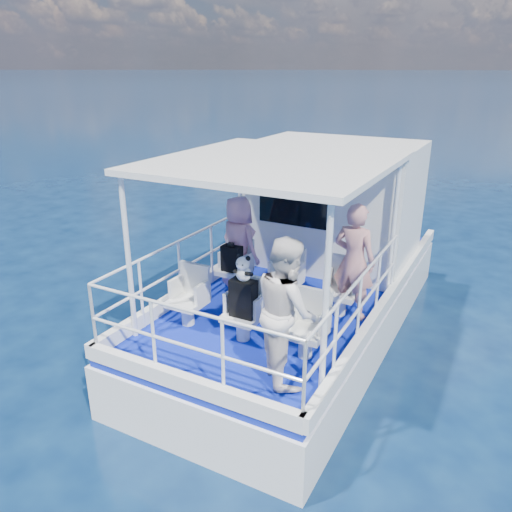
{
  "coord_description": "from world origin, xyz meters",
  "views": [
    {
      "loc": [
        2.93,
        -6.2,
        4.32
      ],
      "look_at": [
        -0.18,
        -0.4,
        1.83
      ],
      "focal_mm": 35.0,
      "sensor_mm": 36.0,
      "label": 1
    }
  ],
  "objects_px": {
    "backpack_center": "(243,298)",
    "panda": "(244,268)",
    "passenger_stbd_aft": "(287,310)",
    "passenger_port_fwd": "(239,243)"
  },
  "relations": [
    {
      "from": "passenger_stbd_aft",
      "to": "backpack_center",
      "type": "height_order",
      "value": "passenger_stbd_aft"
    },
    {
      "from": "backpack_center",
      "to": "panda",
      "type": "xyz_separation_m",
      "value": [
        0.01,
        -0.0,
        0.42
      ]
    },
    {
      "from": "passenger_stbd_aft",
      "to": "backpack_center",
      "type": "distance_m",
      "value": 0.96
    },
    {
      "from": "passenger_port_fwd",
      "to": "backpack_center",
      "type": "bearing_deg",
      "value": 140.79
    },
    {
      "from": "backpack_center",
      "to": "panda",
      "type": "distance_m",
      "value": 0.42
    },
    {
      "from": "passenger_stbd_aft",
      "to": "panda",
      "type": "relative_size",
      "value": 5.07
    },
    {
      "from": "panda",
      "to": "passenger_stbd_aft",
      "type": "bearing_deg",
      "value": -29.04
    },
    {
      "from": "passenger_port_fwd",
      "to": "backpack_center",
      "type": "distance_m",
      "value": 1.76
    },
    {
      "from": "passenger_stbd_aft",
      "to": "panda",
      "type": "height_order",
      "value": "passenger_stbd_aft"
    },
    {
      "from": "passenger_stbd_aft",
      "to": "backpack_center",
      "type": "relative_size",
      "value": 3.41
    }
  ]
}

